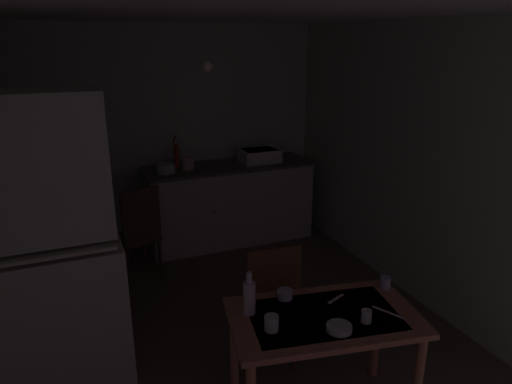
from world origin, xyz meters
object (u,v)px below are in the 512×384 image
hutch_cabinet (57,256)px  hand_pump (177,154)px  dining_table (323,330)px  sink_basin (259,155)px  serving_bowl_wide (339,328)px  chair_by_counter (138,233)px  glass_bottle (249,297)px  mixing_bowl_counter (165,169)px  chair_far_side (269,304)px  mug_dark (366,316)px

hutch_cabinet → hand_pump: 2.27m
dining_table → hand_pump: bearing=94.0°
sink_basin → hand_pump: bearing=177.3°
hutch_cabinet → hand_pump: size_ratio=5.18×
serving_bowl_wide → chair_by_counter: bearing=107.9°
serving_bowl_wide → glass_bottle: 0.55m
sink_basin → mixing_bowl_counter: bearing=-177.4°
chair_far_side → glass_bottle: size_ratio=3.66×
mixing_bowl_counter → dining_table: (0.35, -2.78, -0.35)m
hand_pump → chair_by_counter: bearing=-130.8°
mixing_bowl_counter → hutch_cabinet: bearing=-121.6°
sink_basin → dining_table: bearing=-105.2°
hutch_cabinet → mixing_bowl_counter: 2.10m
sink_basin → chair_by_counter: (-1.54, -0.61, -0.49)m
serving_bowl_wide → mug_dark: 0.19m
mixing_bowl_counter → glass_bottle: (-0.05, -2.59, -0.13)m
hand_pump → mixing_bowl_counter: 0.22m
hutch_cabinet → mug_dark: 2.01m
mixing_bowl_counter → dining_table: mixing_bowl_counter is taller
hand_pump → mug_dark: bearing=-82.7°
chair_by_counter → serving_bowl_wide: chair_by_counter is taller
chair_far_side → serving_bowl_wide: bearing=-80.8°
sink_basin → serving_bowl_wide: bearing=-104.4°
hand_pump → chair_far_side: hand_pump is taller
dining_table → serving_bowl_wide: (-0.00, -0.17, 0.12)m
sink_basin → dining_table: 2.95m
hutch_cabinet → serving_bowl_wide: (1.45, -1.15, -0.20)m
hutch_cabinet → chair_by_counter: (0.68, 1.23, -0.43)m
chair_far_side → chair_by_counter: bearing=111.4°
glass_bottle → dining_table: bearing=-25.1°
hand_pump → chair_by_counter: 1.05m
mixing_bowl_counter → serving_bowl_wide: size_ratio=1.42×
mug_dark → mixing_bowl_counter: bearing=100.5°
hutch_cabinet → mixing_bowl_counter: size_ratio=9.62×
dining_table → serving_bowl_wide: 0.21m
sink_basin → glass_bottle: size_ratio=1.61×
sink_basin → chair_far_side: sink_basin is taller
sink_basin → serving_bowl_wide: sink_basin is taller
hutch_cabinet → sink_basin: hutch_cabinet is taller
chair_by_counter → mug_dark: size_ratio=13.00×
mug_dark → glass_bottle: size_ratio=0.28×
mixing_bowl_counter → glass_bottle: mixing_bowl_counter is taller
hutch_cabinet → chair_by_counter: bearing=60.9°
dining_table → chair_far_side: chair_far_side is taller
mixing_bowl_counter → chair_far_side: bearing=-84.0°
mixing_bowl_counter → glass_bottle: size_ratio=0.77×
dining_table → chair_far_side: (-0.12, 0.55, -0.11)m
dining_table → chair_far_side: 0.57m
chair_far_side → mixing_bowl_counter: bearing=96.0°
dining_table → chair_by_counter: size_ratio=1.24×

